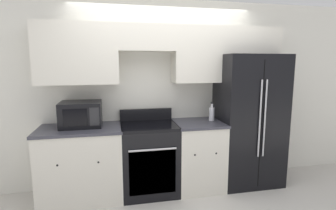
% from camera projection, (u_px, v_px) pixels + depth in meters
% --- Properties ---
extents(ground_plane, '(12.00, 12.00, 0.00)m').
position_uv_depth(ground_plane, '(173.00, 201.00, 3.34)').
color(ground_plane, beige).
extents(wall_back, '(8.00, 0.39, 2.60)m').
position_uv_depth(wall_back, '(165.00, 79.00, 3.67)').
color(wall_back, silver).
rests_on(wall_back, ground_plane).
extents(lower_cabinets_left, '(1.03, 0.64, 0.94)m').
position_uv_depth(lower_cabinets_left, '(82.00, 163.00, 3.33)').
color(lower_cabinets_left, silver).
rests_on(lower_cabinets_left, ground_plane).
extents(lower_cabinets_right, '(0.66, 0.64, 0.94)m').
position_uv_depth(lower_cabinets_right, '(198.00, 155.00, 3.65)').
color(lower_cabinets_right, silver).
rests_on(lower_cabinets_right, ground_plane).
extents(oven_range, '(0.73, 0.65, 1.10)m').
position_uv_depth(oven_range, '(149.00, 158.00, 3.51)').
color(oven_range, black).
rests_on(oven_range, ground_plane).
extents(refrigerator, '(0.88, 0.73, 1.85)m').
position_uv_depth(refrigerator, '(248.00, 120.00, 3.77)').
color(refrigerator, black).
rests_on(refrigerator, ground_plane).
extents(microwave, '(0.50, 0.42, 0.32)m').
position_uv_depth(microwave, '(81.00, 114.00, 3.31)').
color(microwave, black).
rests_on(microwave, lower_cabinets_left).
extents(bottle, '(0.08, 0.08, 0.26)m').
position_uv_depth(bottle, '(212.00, 113.00, 3.66)').
color(bottle, silver).
rests_on(bottle, lower_cabinets_right).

